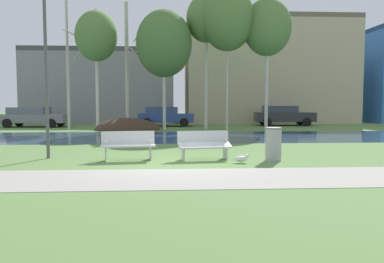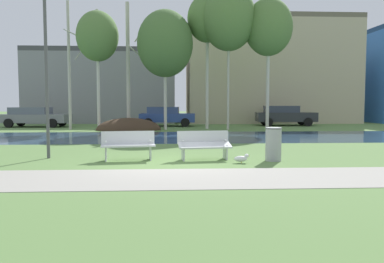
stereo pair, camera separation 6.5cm
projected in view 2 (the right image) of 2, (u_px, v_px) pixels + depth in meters
The scene contains 21 objects.
ground_plane at pixel (169, 135), 20.82m from camera, with size 120.00×120.00×0.00m, color #5B7F42.
paved_path_strip at pixel (166, 178), 8.86m from camera, with size 60.00×2.46×0.01m, color #9E998E.
river_band at pixel (168, 137), 19.78m from camera, with size 80.00×6.84×0.01m, color #33516B.
soil_mound at pixel (129, 130), 24.90m from camera, with size 4.13×3.13×1.55m, color #423021.
bench_left at pixel (128, 145), 11.66m from camera, with size 1.66×0.75×0.87m.
bench_right at pixel (204, 144), 11.79m from camera, with size 1.66×0.75×0.87m.
trash_bin at pixel (273, 144), 11.55m from camera, with size 0.50×0.50×1.00m.
seagull at pixel (242, 158), 11.14m from camera, with size 0.46×0.17×0.27m.
streetlamp at pixel (45, 34), 11.86m from camera, with size 0.32×0.32×5.82m.
birch_far_left at pixel (69, 65), 25.00m from camera, with size 1.31×2.10×8.25m.
birch_left at pixel (97, 36), 24.85m from camera, with size 2.69×2.69×7.70m.
birch_center_left at pixel (129, 65), 25.62m from camera, with size 1.59×2.60×8.31m.
birch_center at pixel (165, 44), 24.86m from camera, with size 3.58×3.58×7.68m.
birch_center_right at pixel (207, 19), 25.49m from camera, with size 2.62×2.62×9.32m.
birch_right at pixel (229, 19), 24.83m from camera, with size 3.45×3.45×9.19m.
birch_far_right at pixel (269, 28), 24.93m from camera, with size 3.07×3.07×8.45m.
parked_van_nearest_grey at pixel (35, 116), 27.99m from camera, with size 4.81×2.35×1.42m.
parked_sedan_second_blue at pixel (167, 116), 28.94m from camera, with size 4.17×2.30×1.43m.
parked_hatch_third_dark at pixel (285, 115), 29.59m from camera, with size 4.54×2.29×1.51m.
building_grey_warehouse at pixel (107, 87), 36.41m from camera, with size 12.67×9.19×6.37m.
building_beige_block at pixel (267, 72), 35.63m from camera, with size 14.47×8.25×9.11m.
Camera 2 is at (0.13, -10.79, 1.72)m, focal length 36.33 mm.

